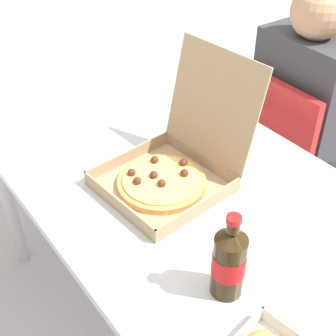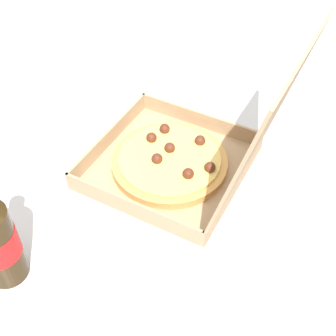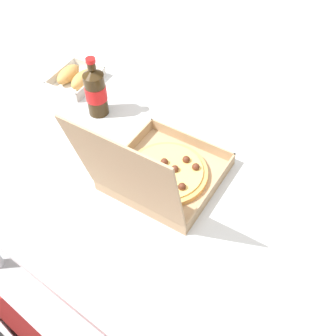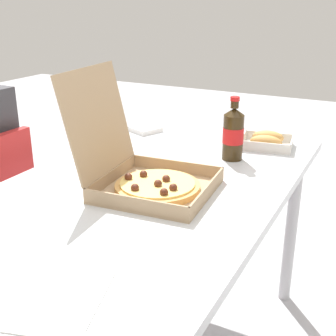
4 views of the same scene
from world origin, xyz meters
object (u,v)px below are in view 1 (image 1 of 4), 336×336
at_px(diner_person, 309,105).
at_px(chair, 290,155).
at_px(paper_menu, 53,117).
at_px(cola_bottle, 229,261).
at_px(pizza_box_open, 172,167).

bearing_deg(diner_person, chair, -91.34).
relative_size(chair, paper_menu, 3.95).
xyz_separation_m(diner_person, cola_bottle, (0.47, -0.86, 0.13)).
relative_size(diner_person, cola_bottle, 5.14).
distance_m(cola_bottle, paper_menu, 0.91).
xyz_separation_m(diner_person, paper_menu, (-0.44, -0.85, 0.04)).
height_order(pizza_box_open, cola_bottle, pizza_box_open).
bearing_deg(pizza_box_open, cola_bottle, -19.45).
distance_m(chair, cola_bottle, 0.99).
relative_size(pizza_box_open, paper_menu, 1.97).
distance_m(diner_person, pizza_box_open, 0.74).
height_order(chair, diner_person, diner_person).
relative_size(chair, pizza_box_open, 2.00).
distance_m(diner_person, paper_menu, 0.95).
distance_m(pizza_box_open, paper_menu, 0.54).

